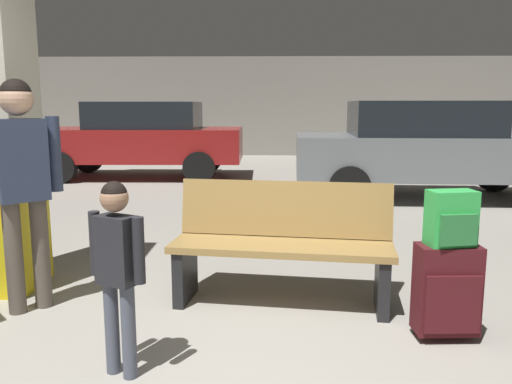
% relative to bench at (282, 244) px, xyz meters
% --- Properties ---
extents(ground_plane, '(18.00, 18.00, 0.10)m').
position_rel_bench_xyz_m(ground_plane, '(-0.41, 2.59, -0.49)').
color(ground_plane, gray).
extents(garage_back_wall, '(18.00, 0.12, 2.80)m').
position_rel_bench_xyz_m(garage_back_wall, '(-0.41, 11.45, 0.96)').
color(garage_back_wall, gray).
rests_on(garage_back_wall, ground_plane).
extents(bench, '(1.66, 0.74, 0.89)m').
position_rel_bench_xyz_m(bench, '(0.00, 0.00, 0.00)').
color(bench, '#9E7A42').
rests_on(bench, ground_plane).
extents(suitcase, '(0.39, 0.25, 0.60)m').
position_rel_bench_xyz_m(suitcase, '(1.01, -0.60, -0.12)').
color(suitcase, '#471419').
rests_on(suitcase, ground_plane).
extents(backpack_bright, '(0.30, 0.23, 0.34)m').
position_rel_bench_xyz_m(backpack_bright, '(1.01, -0.60, 0.33)').
color(backpack_bright, green).
rests_on(backpack_bright, suitcase).
extents(child, '(0.33, 0.27, 1.07)m').
position_rel_bench_xyz_m(child, '(-0.90, -1.09, 0.22)').
color(child, '#4C5160').
rests_on(child, ground_plane).
extents(adult, '(0.44, 0.40, 1.63)m').
position_rel_bench_xyz_m(adult, '(-1.81, -0.19, 0.56)').
color(adult, brown).
rests_on(adult, ground_plane).
extents(parked_car_far, '(4.12, 1.84, 1.51)m').
position_rel_bench_xyz_m(parked_car_far, '(-2.67, 6.68, 0.36)').
color(parked_car_far, maroon).
rests_on(parked_car_far, ground_plane).
extents(parked_car_near, '(4.17, 1.94, 1.51)m').
position_rel_bench_xyz_m(parked_car_near, '(2.35, 4.41, 0.36)').
color(parked_car_near, slate).
rests_on(parked_car_near, ground_plane).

